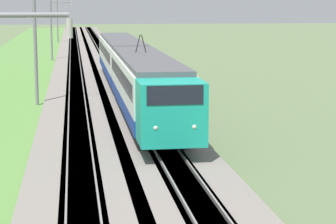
{
  "coord_description": "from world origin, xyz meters",
  "views": [
    {
      "loc": [
        -3.94,
        0.19,
        6.98
      ],
      "look_at": [
        23.94,
        -3.86,
        2.2
      ],
      "focal_mm": 70.0,
      "sensor_mm": 36.0,
      "label": 1
    }
  ],
  "objects_px": {
    "catenary_mast_mid": "(36,43)",
    "catenary_mast_distant": "(58,18)",
    "passenger_train": "(131,68)",
    "catenary_mast_far": "(52,27)"
  },
  "relations": [
    {
      "from": "catenary_mast_mid",
      "to": "catenary_mast_far",
      "type": "height_order",
      "value": "catenary_mast_mid"
    },
    {
      "from": "catenary_mast_far",
      "to": "catenary_mast_distant",
      "type": "bearing_deg",
      "value": 0.01
    },
    {
      "from": "catenary_mast_mid",
      "to": "catenary_mast_distant",
      "type": "height_order",
      "value": "catenary_mast_mid"
    },
    {
      "from": "catenary_mast_distant",
      "to": "catenary_mast_mid",
      "type": "bearing_deg",
      "value": 180.0
    },
    {
      "from": "catenary_mast_mid",
      "to": "passenger_train",
      "type": "bearing_deg",
      "value": -75.7
    },
    {
      "from": "passenger_train",
      "to": "catenary_mast_far",
      "type": "relative_size",
      "value": 5.05
    },
    {
      "from": "catenary_mast_mid",
      "to": "catenary_mast_distant",
      "type": "distance_m",
      "value": 67.99
    },
    {
      "from": "passenger_train",
      "to": "catenary_mast_far",
      "type": "bearing_deg",
      "value": -168.75
    },
    {
      "from": "passenger_train",
      "to": "catenary_mast_distant",
      "type": "bearing_deg",
      "value": -174.46
    },
    {
      "from": "catenary_mast_mid",
      "to": "catenary_mast_far",
      "type": "distance_m",
      "value": 34.0
    }
  ]
}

